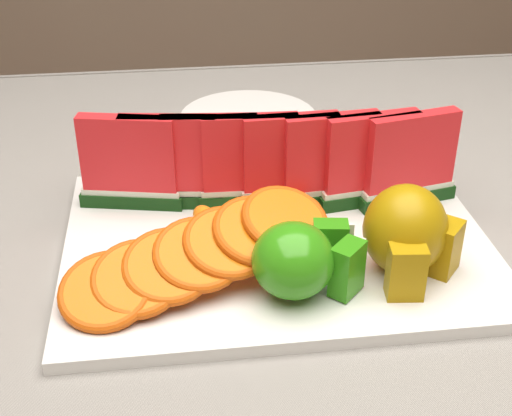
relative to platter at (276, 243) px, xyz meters
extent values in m
cube|color=#503120|center=(-0.06, 0.01, -0.03)|extent=(1.40, 0.90, 0.03)
cube|color=gray|center=(-0.06, 0.01, -0.01)|extent=(1.52, 1.02, 0.01)
cube|color=gray|center=(-0.06, 0.52, -0.10)|extent=(1.52, 0.01, 0.20)
cube|color=silver|center=(0.00, 0.00, 0.00)|extent=(0.40, 0.30, 0.01)
ellipsoid|color=#277E0F|center=(0.00, -0.09, 0.04)|extent=(0.09, 0.09, 0.06)
cube|color=#277E0F|center=(0.04, -0.09, 0.03)|extent=(0.03, 0.03, 0.05)
cube|color=beige|center=(0.05, -0.09, 0.03)|extent=(0.02, 0.02, 0.05)
cube|color=#277E0F|center=(0.04, -0.06, 0.03)|extent=(0.03, 0.02, 0.05)
cube|color=beige|center=(0.04, -0.06, 0.03)|extent=(0.03, 0.01, 0.05)
ellipsoid|color=#955A0D|center=(0.10, -0.06, 0.05)|extent=(0.09, 0.09, 0.08)
cube|color=#955A0D|center=(0.09, -0.10, 0.03)|extent=(0.03, 0.02, 0.05)
cube|color=#955A0D|center=(0.14, -0.07, 0.03)|extent=(0.04, 0.04, 0.05)
cylinder|color=silver|center=(0.01, 0.30, 0.00)|extent=(0.20, 0.20, 0.01)
cube|color=#0D3A0B|center=(-0.14, 0.08, 0.01)|extent=(0.11, 0.04, 0.01)
cube|color=silver|center=(-0.14, 0.08, 0.02)|extent=(0.10, 0.04, 0.01)
cube|color=red|center=(-0.14, 0.08, 0.07)|extent=(0.10, 0.04, 0.08)
cube|color=#0D3A0B|center=(-0.10, 0.08, 0.01)|extent=(0.11, 0.04, 0.01)
cube|color=silver|center=(-0.10, 0.08, 0.02)|extent=(0.10, 0.03, 0.01)
cube|color=red|center=(-0.10, 0.08, 0.07)|extent=(0.10, 0.03, 0.08)
cube|color=#0D3A0B|center=(-0.06, 0.07, 0.01)|extent=(0.11, 0.03, 0.01)
cube|color=silver|center=(-0.06, 0.07, 0.02)|extent=(0.10, 0.03, 0.01)
cube|color=red|center=(-0.06, 0.07, 0.07)|extent=(0.10, 0.02, 0.08)
cube|color=#0D3A0B|center=(-0.02, 0.07, 0.01)|extent=(0.11, 0.02, 0.01)
cube|color=silver|center=(-0.02, 0.07, 0.02)|extent=(0.10, 0.02, 0.01)
cube|color=red|center=(-0.02, 0.07, 0.07)|extent=(0.10, 0.02, 0.08)
cube|color=#0D3A0B|center=(0.02, 0.06, 0.01)|extent=(0.11, 0.02, 0.01)
cube|color=silver|center=(0.02, 0.06, 0.02)|extent=(0.10, 0.02, 0.01)
cube|color=red|center=(0.02, 0.06, 0.07)|extent=(0.10, 0.02, 0.08)
cube|color=#0D3A0B|center=(0.06, 0.06, 0.01)|extent=(0.11, 0.03, 0.01)
cube|color=silver|center=(0.06, 0.06, 0.02)|extent=(0.10, 0.03, 0.01)
cube|color=red|center=(0.06, 0.06, 0.07)|extent=(0.10, 0.02, 0.08)
cube|color=#0D3A0B|center=(0.10, 0.05, 0.01)|extent=(0.11, 0.04, 0.01)
cube|color=silver|center=(0.10, 0.05, 0.02)|extent=(0.10, 0.03, 0.01)
cube|color=red|center=(0.10, 0.05, 0.07)|extent=(0.10, 0.03, 0.08)
cube|color=#0D3A0B|center=(0.14, 0.05, 0.01)|extent=(0.11, 0.04, 0.01)
cube|color=silver|center=(0.14, 0.05, 0.02)|extent=(0.10, 0.04, 0.01)
cube|color=red|center=(0.14, 0.05, 0.07)|extent=(0.10, 0.04, 0.08)
cylinder|color=#F94212|center=(-0.15, -0.09, 0.02)|extent=(0.08, 0.08, 0.03)
torus|color=#CD6000|center=(-0.15, -0.09, 0.02)|extent=(0.09, 0.09, 0.04)
cylinder|color=#F94212|center=(-0.13, -0.08, 0.03)|extent=(0.08, 0.08, 0.03)
torus|color=#CD6000|center=(-0.13, -0.08, 0.03)|extent=(0.09, 0.08, 0.04)
cylinder|color=#F94212|center=(-0.10, -0.07, 0.03)|extent=(0.07, 0.07, 0.03)
torus|color=#CD6000|center=(-0.10, -0.07, 0.03)|extent=(0.08, 0.08, 0.04)
cylinder|color=#F94212|center=(-0.08, -0.06, 0.04)|extent=(0.08, 0.08, 0.03)
torus|color=#CD6000|center=(-0.08, -0.06, 0.04)|extent=(0.09, 0.09, 0.04)
cylinder|color=#F94212|center=(-0.05, -0.05, 0.04)|extent=(0.09, 0.09, 0.03)
torus|color=#CD6000|center=(-0.05, -0.05, 0.04)|extent=(0.10, 0.10, 0.04)
cylinder|color=#F94212|center=(-0.02, -0.05, 0.04)|extent=(0.09, 0.09, 0.03)
torus|color=#CD6000|center=(-0.02, -0.05, 0.04)|extent=(0.10, 0.10, 0.04)
cylinder|color=#F94212|center=(0.00, -0.04, 0.05)|extent=(0.10, 0.10, 0.03)
torus|color=#CD6000|center=(0.00, -0.04, 0.05)|extent=(0.11, 0.11, 0.04)
cylinder|color=#F94212|center=(-0.11, 0.12, 0.02)|extent=(0.06, 0.06, 0.02)
torus|color=#CD6000|center=(-0.11, 0.12, 0.02)|extent=(0.07, 0.07, 0.03)
cylinder|color=#F94212|center=(-0.06, 0.12, 0.02)|extent=(0.07, 0.07, 0.02)
torus|color=#CD6000|center=(-0.06, 0.12, 0.02)|extent=(0.08, 0.08, 0.03)
cylinder|color=#F94212|center=(-0.01, 0.12, 0.03)|extent=(0.07, 0.07, 0.02)
torus|color=#CD6000|center=(-0.01, 0.12, 0.03)|extent=(0.08, 0.08, 0.03)
cylinder|color=#F94212|center=(0.04, 0.12, 0.03)|extent=(0.08, 0.08, 0.02)
torus|color=#CD6000|center=(0.04, 0.12, 0.03)|extent=(0.09, 0.09, 0.03)
ellipsoid|color=orange|center=(-0.07, 0.02, 0.02)|extent=(0.04, 0.04, 0.02)
ellipsoid|color=orange|center=(-0.05, 0.01, 0.02)|extent=(0.03, 0.04, 0.02)
ellipsoid|color=orange|center=(-0.03, 0.01, 0.02)|extent=(0.03, 0.04, 0.02)
ellipsoid|color=orange|center=(-0.01, 0.03, 0.02)|extent=(0.04, 0.02, 0.02)
ellipsoid|color=orange|center=(0.01, 0.01, 0.02)|extent=(0.04, 0.04, 0.02)
ellipsoid|color=orange|center=(0.03, 0.03, 0.02)|extent=(0.04, 0.04, 0.02)
camera|label=1|loc=(-0.09, -0.56, 0.38)|focal=50.00mm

